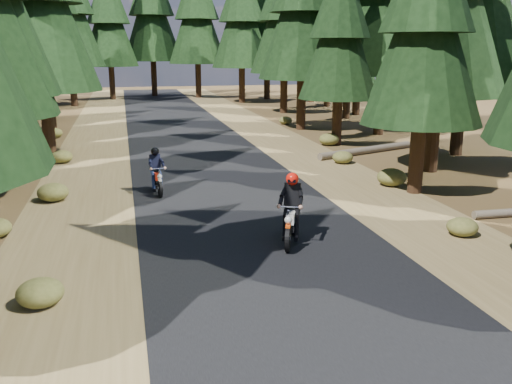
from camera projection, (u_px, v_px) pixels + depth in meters
ground at (271, 253)px, 13.23m from camera, size 120.00×120.00×0.00m
road at (231, 199)px, 17.95m from camera, size 6.00×100.00×0.01m
shoulder_l at (79, 208)px, 16.94m from camera, size 3.20×100.00×0.01m
shoulder_r at (367, 191)px, 18.96m from camera, size 3.20×100.00×0.01m
log_near at (366, 150)px, 25.64m from camera, size 5.29×2.41×0.32m
understory_shrubs at (236, 172)px, 20.59m from camera, size 14.34×32.46×0.61m
rider_lead at (291, 221)px, 13.77m from camera, size 1.27×2.00×1.72m
rider_follow at (157, 178)px, 18.57m from camera, size 0.68×1.72×1.49m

